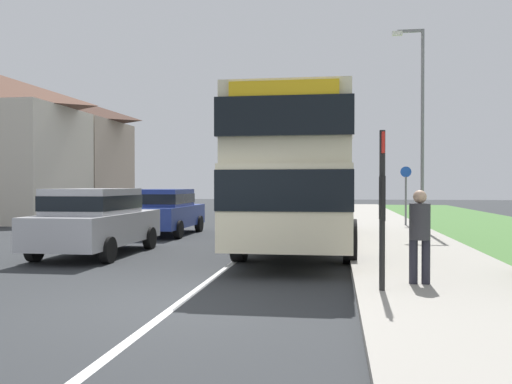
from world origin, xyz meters
TOP-DOWN VIEW (x-y plane):
  - ground_plane at (0.00, 0.00)m, footprint 120.00×120.00m
  - lane_marking_centre at (0.00, 8.00)m, footprint 0.14×60.00m
  - pavement_near_side at (4.20, 6.00)m, footprint 3.20×68.00m
  - double_decker_bus at (1.35, 7.71)m, footprint 2.80×11.32m
  - parked_car_silver at (-3.64, 5.17)m, footprint 1.97×4.44m
  - parked_car_blue at (-3.66, 10.82)m, footprint 1.91×4.37m
  - pedestrian_at_stop at (3.66, 1.61)m, footprint 0.34×0.34m
  - bus_stop_sign at (3.00, 0.95)m, footprint 0.09×0.52m
  - cycle_route_sign at (5.13, 15.29)m, footprint 0.44×0.08m
  - street_lamp_mid at (5.28, 12.75)m, footprint 1.14×0.20m
  - house_terrace_far_side at (-14.13, 19.36)m, footprint 7.71×11.62m

SIDE VIEW (x-z plane):
  - ground_plane at x=0.00m, z-range 0.00..0.00m
  - lane_marking_centre at x=0.00m, z-range 0.00..0.01m
  - pavement_near_side at x=4.20m, z-range 0.00..0.12m
  - parked_car_blue at x=-3.66m, z-range 0.08..1.70m
  - parked_car_silver at x=-3.64m, z-range 0.08..1.75m
  - pedestrian_at_stop at x=3.66m, z-range 0.14..1.81m
  - cycle_route_sign at x=5.13m, z-range 0.17..2.69m
  - bus_stop_sign at x=3.00m, z-range 0.24..2.84m
  - double_decker_bus at x=1.35m, z-range 0.29..3.99m
  - house_terrace_far_side at x=-14.13m, z-range 0.00..7.20m
  - street_lamp_mid at x=5.28m, z-range 0.55..7.95m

